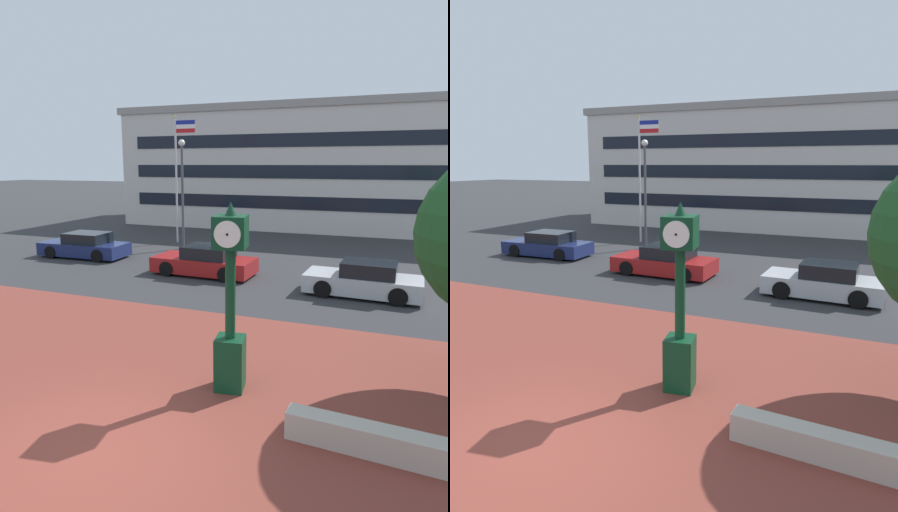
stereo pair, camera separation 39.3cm
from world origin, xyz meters
The scene contains 10 objects.
ground_plane centered at (0.00, 0.00, 0.00)m, with size 200.00×200.00×0.00m, color #2D2D30.
plaza_brick_paving centered at (0.00, 1.74, 0.00)m, with size 44.00×11.48×0.01m, color brown.
planter_wall centered at (4.56, 1.74, 0.25)m, with size 3.20×0.40×0.50m, color #ADA393.
street_clock centered at (1.44, 3.01, 1.82)m, with size 0.75×0.79×4.00m.
car_street_near centered at (-3.06, 12.04, 0.57)m, with size 4.43×2.07×1.28m.
car_street_mid centered at (3.59, 11.21, 0.57)m, with size 4.18×1.99×1.28m.
car_street_distant centered at (-10.32, 13.26, 0.57)m, with size 4.55×2.05×1.28m.
flagpole_primary centered at (-7.80, 18.96, 4.25)m, with size 1.33×0.14×7.47m.
civic_building centered at (-1.91, 30.84, 4.45)m, with size 27.97×11.83×8.87m.
street_lamp_post centered at (-6.61, 17.14, 3.73)m, with size 0.36×0.36×6.01m.
Camera 2 is at (4.86, -5.14, 4.73)m, focal length 31.38 mm.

